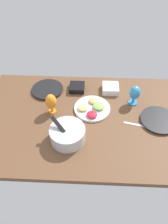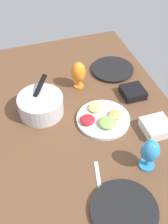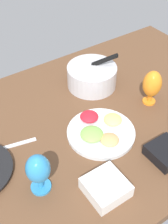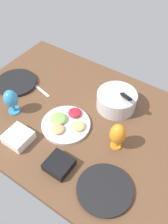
{
  "view_description": "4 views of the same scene",
  "coord_description": "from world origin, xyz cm",
  "px_view_note": "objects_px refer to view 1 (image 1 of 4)",
  "views": [
    {
      "loc": [
        -6.38,
        111.09,
        122.9
      ],
      "look_at": [
        -1.26,
        -3.02,
        3.47
      ],
      "focal_mm": 34.33,
      "sensor_mm": 36.0,
      "label": 1
    },
    {
      "loc": [
        -103.68,
        32.65,
        111.6
      ],
      "look_at": [
        -1.54,
        -0.75,
        3.47
      ],
      "focal_mm": 45.22,
      "sensor_mm": 36.0,
      "label": 2
    },
    {
      "loc": [
        -61.63,
        -76.55,
        91.87
      ],
      "look_at": [
        -7.82,
        2.7,
        3.47
      ],
      "focal_mm": 47.16,
      "sensor_mm": 36.0,
      "label": 3
    },
    {
      "loc": [
        52.56,
        -78.65,
        113.19
      ],
      "look_at": [
        -3.03,
        2.62,
        3.47
      ],
      "focal_mm": 39.19,
      "sensor_mm": 36.0,
      "label": 4
    }
  ],
  "objects_px": {
    "mixing_bowl": "(67,134)",
    "square_bowl_black": "(77,87)",
    "hurricane_glass_blue": "(135,93)",
    "dinner_plate_right": "(47,89)",
    "square_bowl_white": "(110,88)",
    "hurricane_glass_orange": "(51,102)",
    "fruit_platter": "(92,108)",
    "dinner_plate_left": "(159,120)"
  },
  "relations": [
    {
      "from": "mixing_bowl",
      "to": "square_bowl_white",
      "type": "xyz_separation_m",
      "value": [
        -0.32,
        -0.54,
        -0.03
      ]
    },
    {
      "from": "fruit_platter",
      "to": "hurricane_glass_orange",
      "type": "relative_size",
      "value": 1.66
    },
    {
      "from": "dinner_plate_left",
      "to": "hurricane_glass_orange",
      "type": "relative_size",
      "value": 1.62
    },
    {
      "from": "dinner_plate_right",
      "to": "square_bowl_black",
      "type": "bearing_deg",
      "value": -174.85
    },
    {
      "from": "fruit_platter",
      "to": "hurricane_glass_blue",
      "type": "height_order",
      "value": "hurricane_glass_blue"
    },
    {
      "from": "dinner_plate_right",
      "to": "square_bowl_white",
      "type": "xyz_separation_m",
      "value": [
        -0.55,
        -0.02,
        0.02
      ]
    },
    {
      "from": "hurricane_glass_orange",
      "to": "square_bowl_black",
      "type": "distance_m",
      "value": 0.34
    },
    {
      "from": "hurricane_glass_blue",
      "to": "square_bowl_black",
      "type": "xyz_separation_m",
      "value": [
        0.47,
        -0.15,
        -0.08
      ]
    },
    {
      "from": "hurricane_glass_blue",
      "to": "square_bowl_white",
      "type": "bearing_deg",
      "value": -38.58
    },
    {
      "from": "dinner_plate_right",
      "to": "square_bowl_white",
      "type": "relative_size",
      "value": 1.97
    },
    {
      "from": "mixing_bowl",
      "to": "dinner_plate_left",
      "type": "bearing_deg",
      "value": -163.47
    },
    {
      "from": "mixing_bowl",
      "to": "square_bowl_black",
      "type": "height_order",
      "value": "mixing_bowl"
    },
    {
      "from": "dinner_plate_left",
      "to": "fruit_platter",
      "type": "relative_size",
      "value": 0.98
    },
    {
      "from": "hurricane_glass_orange",
      "to": "square_bowl_black",
      "type": "relative_size",
      "value": 1.35
    },
    {
      "from": "fruit_platter",
      "to": "hurricane_glass_orange",
      "type": "bearing_deg",
      "value": 6.57
    },
    {
      "from": "dinner_plate_right",
      "to": "mixing_bowl",
      "type": "bearing_deg",
      "value": 113.97
    },
    {
      "from": "dinner_plate_right",
      "to": "square_bowl_black",
      "type": "height_order",
      "value": "square_bowl_black"
    },
    {
      "from": "hurricane_glass_blue",
      "to": "dinner_plate_right",
      "type": "bearing_deg",
      "value": -9.75
    },
    {
      "from": "dinner_plate_right",
      "to": "hurricane_glass_blue",
      "type": "bearing_deg",
      "value": 170.25
    },
    {
      "from": "dinner_plate_right",
      "to": "fruit_platter",
      "type": "bearing_deg",
      "value": 151.13
    },
    {
      "from": "hurricane_glass_blue",
      "to": "square_bowl_black",
      "type": "bearing_deg",
      "value": -17.51
    },
    {
      "from": "fruit_platter",
      "to": "hurricane_glass_orange",
      "type": "xyz_separation_m",
      "value": [
        0.32,
        0.04,
        0.09
      ]
    },
    {
      "from": "mixing_bowl",
      "to": "hurricane_glass_blue",
      "type": "distance_m",
      "value": 0.64
    },
    {
      "from": "dinner_plate_right",
      "to": "square_bowl_black",
      "type": "distance_m",
      "value": 0.26
    },
    {
      "from": "hurricane_glass_blue",
      "to": "square_bowl_white",
      "type": "height_order",
      "value": "hurricane_glass_blue"
    },
    {
      "from": "hurricane_glass_blue",
      "to": "dinner_plate_left",
      "type": "bearing_deg",
      "value": 132.27
    },
    {
      "from": "hurricane_glass_blue",
      "to": "square_bowl_black",
      "type": "height_order",
      "value": "hurricane_glass_blue"
    },
    {
      "from": "mixing_bowl",
      "to": "square_bowl_white",
      "type": "height_order",
      "value": "mixing_bowl"
    },
    {
      "from": "mixing_bowl",
      "to": "hurricane_glass_orange",
      "type": "relative_size",
      "value": 1.42
    },
    {
      "from": "dinner_plate_left",
      "to": "hurricane_glass_orange",
      "type": "bearing_deg",
      "value": -4.3
    },
    {
      "from": "dinner_plate_left",
      "to": "fruit_platter",
      "type": "xyz_separation_m",
      "value": [
        0.51,
        -0.1,
        0.01
      ]
    },
    {
      "from": "square_bowl_black",
      "to": "square_bowl_white",
      "type": "height_order",
      "value": "square_bowl_white"
    },
    {
      "from": "dinner_plate_right",
      "to": "mixing_bowl",
      "type": "distance_m",
      "value": 0.57
    },
    {
      "from": "square_bowl_black",
      "to": "square_bowl_white",
      "type": "distance_m",
      "value": 0.29
    },
    {
      "from": "hurricane_glass_orange",
      "to": "mixing_bowl",
      "type": "bearing_deg",
      "value": 119.55
    },
    {
      "from": "mixing_bowl",
      "to": "hurricane_glass_orange",
      "type": "bearing_deg",
      "value": -60.45
    },
    {
      "from": "hurricane_glass_orange",
      "to": "hurricane_glass_blue",
      "type": "bearing_deg",
      "value": -168.67
    },
    {
      "from": "fruit_platter",
      "to": "hurricane_glass_blue",
      "type": "distance_m",
      "value": 0.36
    },
    {
      "from": "hurricane_glass_blue",
      "to": "square_bowl_white",
      "type": "xyz_separation_m",
      "value": [
        0.18,
        -0.14,
        -0.07
      ]
    },
    {
      "from": "dinner_plate_right",
      "to": "hurricane_glass_blue",
      "type": "relative_size",
      "value": 1.62
    },
    {
      "from": "mixing_bowl",
      "to": "hurricane_glass_blue",
      "type": "relative_size",
      "value": 1.46
    },
    {
      "from": "dinner_plate_right",
      "to": "mixing_bowl",
      "type": "xyz_separation_m",
      "value": [
        -0.23,
        0.52,
        0.05
      ]
    }
  ]
}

